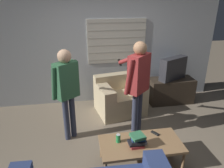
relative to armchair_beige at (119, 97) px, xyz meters
name	(u,v)px	position (x,y,z in m)	size (l,w,h in m)	color
ground_plane	(122,154)	(-0.23, -1.39, -0.33)	(16.00, 16.00, 0.00)	#7F705B
wall_back	(105,47)	(-0.22, 0.64, 0.95)	(5.20, 0.08, 2.55)	#ADB2B7
armchair_beige	(119,97)	(0.00, 0.00, 0.00)	(1.07, 0.95, 0.77)	#C6B289
coffee_table	(141,145)	(-0.01, -1.64, 0.03)	(1.19, 0.59, 0.39)	#9E754C
tv_stand	(171,90)	(1.27, 0.23, -0.04)	(1.02, 0.45, 0.58)	#33281E
tv	(173,68)	(1.27, 0.23, 0.50)	(0.70, 0.48, 0.51)	#2D2D33
person_left_standing	(66,85)	(-1.04, -0.77, 0.68)	(0.47, 0.76, 1.60)	#33384C
person_right_standing	(138,79)	(0.13, -0.88, 0.75)	(0.49, 0.81, 1.70)	#33384C
book_stack	(137,140)	(-0.09, -1.70, 0.16)	(0.26, 0.21, 0.19)	maroon
soda_can	(118,138)	(-0.34, -1.57, 0.13)	(0.07, 0.07, 0.13)	#238E47
spare_remote	(155,133)	(0.26, -1.47, 0.08)	(0.10, 0.13, 0.02)	black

